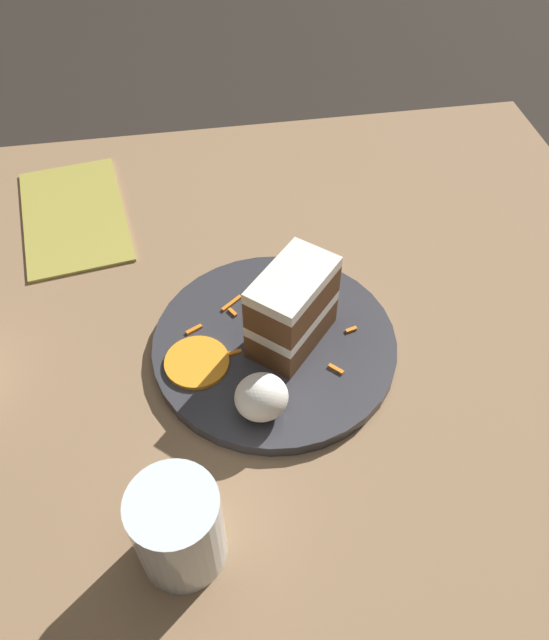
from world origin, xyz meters
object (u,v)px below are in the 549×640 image
object	(u,v)px
drinking_glass	(179,532)
menu_card	(74,215)
cake_slice	(292,308)
orange_garnish	(197,362)
plate	(274,345)
cream_dollop	(259,398)

from	to	relation	value
drinking_glass	menu_card	xyz separation A→B (m)	(-0.11, 0.45, -0.04)
cake_slice	orange_garnish	world-z (taller)	cake_slice
cake_slice	menu_card	size ratio (longest dim) A/B	0.49
orange_garnish	drinking_glass	world-z (taller)	drinking_glass
orange_garnish	menu_card	world-z (taller)	orange_garnish
plate	cream_dollop	size ratio (longest dim) A/B	5.06
cream_dollop	drinking_glass	bearing A→B (deg)	-124.81
plate	cake_slice	xyz separation A→B (m)	(0.02, 0.00, 0.05)
plate	cream_dollop	xyz separation A→B (m)	(-0.03, -0.08, 0.03)
orange_garnish	menu_card	distance (m)	0.31
plate	menu_card	xyz separation A→B (m)	(-0.22, 0.26, -0.01)
orange_garnish	menu_card	xyz separation A→B (m)	(-0.14, 0.27, -0.01)
cream_dollop	orange_garnish	size ratio (longest dim) A/B	0.77
menu_card	cream_dollop	bearing A→B (deg)	111.01
orange_garnish	cream_dollop	bearing A→B (deg)	-51.20
cream_dollop	menu_card	size ratio (longest dim) A/B	0.23
drinking_glass	cake_slice	bearing A→B (deg)	57.56
plate	cake_slice	size ratio (longest dim) A/B	2.41
plate	cream_dollop	world-z (taller)	cream_dollop
cream_dollop	menu_card	bearing A→B (deg)	119.28
plate	menu_card	world-z (taller)	plate
plate	menu_card	distance (m)	0.34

